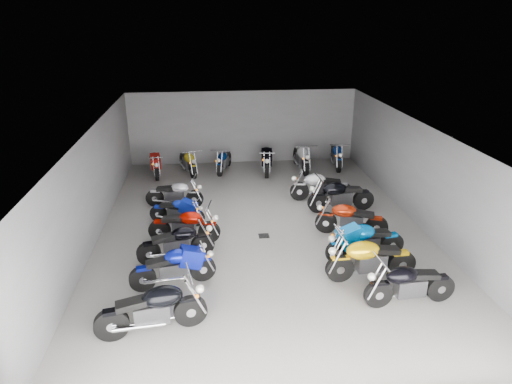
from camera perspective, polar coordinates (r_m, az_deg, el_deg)
ground at (r=14.43m, az=0.74°, el=-4.62°), size 14.00×14.00×0.00m
wall_back at (r=20.47m, az=-1.63°, el=8.11°), size 10.00×0.10×3.20m
wall_left at (r=14.12m, az=-19.80°, el=0.51°), size 0.10×14.00×3.20m
wall_right at (r=15.21m, az=19.83°, el=1.98°), size 0.10×14.00×3.20m
ceiling at (r=13.32m, az=0.81°, el=7.91°), size 10.00×14.00×0.04m
drain_grate at (r=13.98m, az=0.99°, el=-5.49°), size 0.32×0.32×0.01m
motorcycle_left_a at (r=10.10m, az=-12.78°, el=-14.11°), size 2.35×0.64×1.04m
motorcycle_left_b at (r=11.57m, az=-10.21°, el=-9.21°), size 2.13×0.62×0.94m
motorcycle_left_c at (r=12.68m, az=-9.85°, el=-6.26°), size 2.11×0.65×0.94m
motorcycle_left_d at (r=13.62m, az=-8.87°, el=-4.15°), size 2.14×0.57×0.95m
motorcycle_left_e at (r=14.79m, az=-9.78°, el=-2.37°), size 1.79×0.73×0.82m
motorcycle_left_f at (r=16.09m, az=-10.08°, el=-0.22°), size 2.02×0.52×0.89m
motorcycle_right_a at (r=11.29m, az=18.60°, el=-10.84°), size 2.22×0.47×0.97m
motorcycle_right_b at (r=11.97m, az=14.09°, el=-8.13°), size 2.37×0.49×1.04m
motorcycle_right_c at (r=12.81m, az=13.41°, el=-6.07°), size 2.29×0.57×1.01m
motorcycle_right_d at (r=14.14m, az=11.73°, el=-3.31°), size 2.13×0.82×0.97m
motorcycle_right_e at (r=15.74m, az=10.50°, el=-0.46°), size 2.33×0.48×1.02m
motorcycle_right_f at (r=16.50m, az=8.07°, el=0.68°), size 2.25×0.56×0.99m
motorcycle_back_a at (r=19.46m, az=-12.52°, el=3.56°), size 0.57×2.15×0.95m
motorcycle_back_b at (r=19.37m, az=-8.51°, el=3.74°), size 0.79×2.06×0.93m
motorcycle_back_c at (r=19.51m, az=-4.04°, el=3.97°), size 0.71×1.96×0.88m
motorcycle_back_d at (r=19.38m, az=1.31°, el=4.16°), size 0.54×2.37×1.04m
motorcycle_back_e at (r=19.67m, az=5.70°, el=4.31°), size 0.48×2.35×1.03m
motorcycle_back_f at (r=20.30m, az=10.03°, el=4.55°), size 0.53×2.23×0.98m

